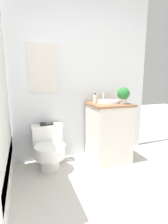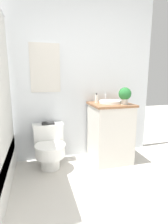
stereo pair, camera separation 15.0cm
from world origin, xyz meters
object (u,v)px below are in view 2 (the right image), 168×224
(toilet, at_px, (50,147))
(potted_plant, at_px, (125,95))
(soap_bottle, at_px, (97,99))
(book_on_tank, at_px, (48,123))
(sink, at_px, (110,102))

(toilet, height_order, potted_plant, potted_plant)
(soap_bottle, distance_m, potted_plant, 0.41)
(toilet, distance_m, book_on_tank, 0.33)
(soap_bottle, relative_size, book_on_tank, 0.80)
(potted_plant, bearing_deg, soap_bottle, 142.89)
(toilet, relative_size, soap_bottle, 4.08)
(soap_bottle, height_order, book_on_tank, soap_bottle)
(sink, bearing_deg, book_on_tank, 170.90)
(sink, bearing_deg, toilet, 179.74)
(toilet, xyz_separation_m, sink, (0.88, -0.00, 0.59))
(soap_bottle, distance_m, book_on_tank, 0.78)
(toilet, relative_size, book_on_tank, 3.28)
(toilet, distance_m, potted_plant, 1.26)
(sink, relative_size, soap_bottle, 2.49)
(toilet, xyz_separation_m, book_on_tank, (-0.00, 0.14, 0.30))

